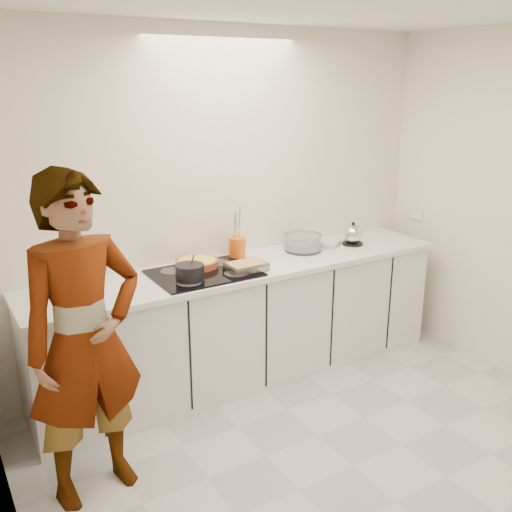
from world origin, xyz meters
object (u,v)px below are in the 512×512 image
tart_dish (197,263)px  saucepan (190,272)px  mixing_bowl (303,243)px  utensil_crock (237,248)px  hob (204,273)px  kettle (353,235)px  baking_dish (246,266)px  cook (85,341)px

tart_dish → saucepan: bearing=-124.7°
mixing_bowl → utensil_crock: size_ratio=2.35×
hob → kettle: (1.38, 0.03, 0.07)m
hob → baking_dish: baking_dish is taller
hob → tart_dish: 0.15m
hob → mixing_bowl: bearing=6.0°
hob → baking_dish: 0.30m
tart_dish → mixing_bowl: mixing_bowl is taller
saucepan → hob: bearing=32.8°
hob → cook: bearing=-147.7°
utensil_crock → kettle: bearing=-10.2°
cook → saucepan: bearing=21.7°
cook → baking_dish: bearing=11.8°
hob → saucepan: 0.19m
baking_dish → utensil_crock: bearing=71.3°
kettle → utensil_crock: size_ratio=1.30×
hob → mixing_bowl: mixing_bowl is taller
tart_dish → baking_dish: (0.27, -0.25, 0.00)m
kettle → mixing_bowl: bearing=171.7°
baking_dish → cook: cook is taller
tart_dish → saucepan: 0.29m
hob → kettle: 1.38m
mixing_bowl → hob: bearing=-174.0°
tart_dish → utensil_crock: (0.37, 0.07, 0.04)m
mixing_bowl → baking_dish: bearing=-162.2°
baking_dish → mixing_bowl: (0.64, 0.21, 0.02)m
baking_dish → hob: bearing=158.6°
saucepan → kettle: (1.53, 0.13, 0.01)m
kettle → hob: bearing=-178.7°
mixing_bowl → cook: (-1.93, -0.74, -0.06)m
hob → saucepan: saucepan is taller
hob → utensil_crock: bearing=28.4°
hob → mixing_bowl: (0.92, 0.10, 0.06)m
baking_dish → mixing_bowl: bearing=17.8°
cook → kettle: bearing=5.1°
saucepan → utensil_crock: (0.54, 0.31, 0.01)m
mixing_bowl → utensil_crock: bearing=168.2°
saucepan → mixing_bowl: saucepan is taller
saucepan → utensil_crock: size_ratio=1.30×
hob → cook: (-1.01, -0.64, -0.01)m
baking_dish → cook: bearing=-157.6°
mixing_bowl → utensil_crock: 0.55m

